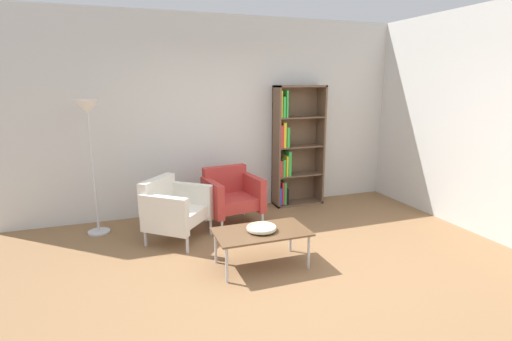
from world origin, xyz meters
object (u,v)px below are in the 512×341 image
(coffee_table_low, at_px, (261,234))
(decorative_bowl, at_px, (261,228))
(floor_lamp_torchiere, at_px, (88,123))
(bookshelf_tall, at_px, (293,148))
(armchair_corner_red, at_px, (174,208))
(armchair_near_window, at_px, (231,195))

(coffee_table_low, relative_size, decorative_bowl, 3.12)
(floor_lamp_torchiere, bearing_deg, bookshelf_tall, 5.50)
(bookshelf_tall, relative_size, coffee_table_low, 1.90)
(decorative_bowl, height_order, armchair_corner_red, armchair_corner_red)
(armchair_corner_red, bearing_deg, bookshelf_tall, -27.65)
(coffee_table_low, relative_size, armchair_near_window, 1.24)
(coffee_table_low, height_order, floor_lamp_torchiere, floor_lamp_torchiere)
(armchair_corner_red, bearing_deg, floor_lamp_torchiere, 98.55)
(decorative_bowl, xyz_separation_m, floor_lamp_torchiere, (-1.70, 1.60, 1.01))
(coffee_table_low, bearing_deg, bookshelf_tall, 56.66)
(decorative_bowl, distance_m, armchair_corner_red, 1.31)
(bookshelf_tall, distance_m, coffee_table_low, 2.32)
(coffee_table_low, bearing_deg, armchair_near_window, 87.58)
(bookshelf_tall, xyz_separation_m, decorative_bowl, (-1.24, -1.88, -0.48))
(floor_lamp_torchiere, bearing_deg, armchair_near_window, -7.71)
(bookshelf_tall, distance_m, floor_lamp_torchiere, 3.00)
(coffee_table_low, height_order, decorative_bowl, decorative_bowl)
(bookshelf_tall, distance_m, armchair_near_window, 1.39)
(bookshelf_tall, xyz_separation_m, armchair_corner_red, (-2.02, -0.84, -0.50))
(decorative_bowl, bearing_deg, coffee_table_low, 0.00)
(decorative_bowl, bearing_deg, armchair_near_window, 87.58)
(bookshelf_tall, xyz_separation_m, armchair_near_window, (-1.18, -0.52, -0.50))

